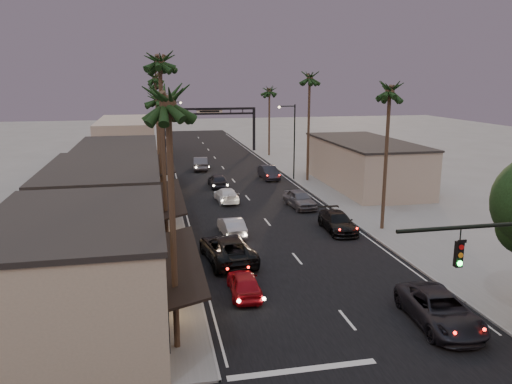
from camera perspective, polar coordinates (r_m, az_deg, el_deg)
name	(u,v)px	position (r m, az deg, el deg)	size (l,w,h in m)	color
ground	(242,192)	(53.98, -1.57, 0.05)	(200.00, 200.00, 0.00)	slate
road	(235,182)	(58.79, -2.43, 1.12)	(14.00, 120.00, 0.02)	black
sidewalk_left	(152,174)	(64.91, -11.76, 2.03)	(5.00, 92.00, 0.12)	slate
sidewalk_right	(296,169)	(67.57, 4.57, 2.68)	(5.00, 92.00, 0.12)	slate
storefront_near	(80,275)	(25.81, -19.46, -8.89)	(8.00, 12.00, 5.50)	tan
storefront_mid	(105,204)	(39.10, -16.88, -1.36)	(8.00, 14.00, 5.50)	#A39582
storefront_far	(118,170)	(54.76, -15.49, 2.44)	(8.00, 16.00, 5.00)	tan
storefront_dist	(127,140)	(77.42, -14.51, 5.82)	(8.00, 20.00, 6.00)	#A39582
building_right	(364,164)	(57.58, 12.28, 3.11)	(8.00, 18.00, 5.00)	#A39582
arch	(210,119)	(82.58, -5.33, 8.36)	(15.20, 0.40, 7.27)	black
streetlight_right	(292,136)	(59.44, 4.16, 6.42)	(2.13, 0.30, 9.00)	black
streetlight_left	(169,128)	(70.16, -9.86, 7.26)	(2.13, 0.30, 9.00)	black
palm_la	(167,92)	(20.82, -10.09, 11.15)	(3.20, 3.20, 13.20)	#38281C
palm_lb	(159,56)	(33.84, -10.98, 15.01)	(3.20, 3.20, 15.20)	#38281C
palm_lc	(158,95)	(47.83, -11.14, 10.83)	(3.20, 3.20, 12.20)	#38281C
palm_ld	(155,75)	(66.81, -11.48, 13.01)	(3.20, 3.20, 14.20)	#38281C
palm_ra	(390,86)	(40.02, 15.09, 11.67)	(3.20, 3.20, 13.20)	#38281C
palm_rb	(310,74)	(58.60, 6.17, 13.23)	(3.20, 3.20, 14.20)	#38281C
palm_rc	(269,88)	(77.90, 1.54, 11.77)	(3.20, 3.20, 12.20)	#38281C
palm_far	(156,81)	(89.81, -11.40, 12.30)	(3.20, 3.20, 13.20)	#38281C
oncoming_red	(244,283)	(28.62, -1.35, -10.38)	(1.65, 4.11, 1.40)	#9C0B13
oncoming_pickup	(227,249)	(33.59, -3.30, -6.48)	(2.90, 6.28, 1.75)	black
oncoming_silver	(232,226)	(38.98, -2.79, -3.94)	(1.53, 4.37, 1.44)	#9B9BA0
oncoming_white	(226,195)	(49.52, -3.42, -0.33)	(1.94, 4.76, 1.38)	white
oncoming_dgrey	(218,181)	(56.06, -4.40, 1.31)	(1.83, 4.55, 1.55)	black
oncoming_grey_far	(201,163)	(67.15, -6.35, 3.27)	(1.82, 5.23, 1.72)	#47474C
curbside_near	(440,309)	(26.97, 20.25, -12.48)	(2.68, 5.82, 1.62)	black
curbside_black	(338,222)	(40.50, 9.30, -3.40)	(2.12, 5.22, 1.52)	black
curbside_grey	(300,199)	(47.35, 5.02, -0.79)	(1.97, 4.89, 1.67)	#535358
curbside_far	(269,172)	(60.59, 1.46, 2.25)	(1.70, 4.87, 1.60)	black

